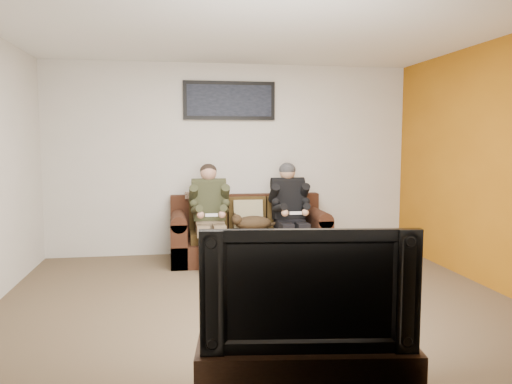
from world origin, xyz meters
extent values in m
plane|color=brown|center=(0.00, 0.00, 0.00)|extent=(5.00, 5.00, 0.00)
plane|color=silver|center=(0.00, 0.00, 2.60)|extent=(5.00, 5.00, 0.00)
plane|color=beige|center=(0.00, 2.25, 1.30)|extent=(5.00, 0.00, 5.00)
plane|color=beige|center=(0.00, -2.25, 1.30)|extent=(5.00, 0.00, 5.00)
plane|color=beige|center=(2.50, 0.00, 1.30)|extent=(0.00, 4.50, 4.50)
plane|color=#A76210|center=(2.49, 0.00, 1.30)|extent=(0.00, 4.50, 4.50)
cube|color=#351A0F|center=(0.17, 1.75, 0.14)|extent=(2.03, 0.88, 0.28)
cube|color=#351A0F|center=(0.17, 2.10, 0.55)|extent=(2.03, 0.18, 0.55)
cube|color=#351A0F|center=(-0.74, 1.75, 0.28)|extent=(0.20, 0.88, 0.55)
cube|color=#351A0F|center=(1.08, 1.75, 0.28)|extent=(0.20, 0.88, 0.55)
cylinder|color=#351A0F|center=(-0.74, 1.75, 0.55)|extent=(0.20, 0.88, 0.20)
cylinder|color=#351A0F|center=(1.08, 1.75, 0.55)|extent=(0.20, 0.88, 0.20)
cube|color=#3C2B12|center=(-0.35, 1.70, 0.34)|extent=(0.50, 0.55, 0.13)
cube|color=#3C2B12|center=(-0.35, 1.97, 0.61)|extent=(0.50, 0.13, 0.41)
cube|color=#3C2B12|center=(0.17, 1.70, 0.34)|extent=(0.50, 0.55, 0.13)
cube|color=#3C2B12|center=(0.17, 1.97, 0.61)|extent=(0.50, 0.13, 0.41)
cube|color=#3C2B12|center=(0.69, 1.70, 0.34)|extent=(0.50, 0.55, 0.13)
cube|color=#3C2B12|center=(0.69, 1.97, 0.61)|extent=(0.50, 0.13, 0.41)
cube|color=#9A8D65|center=(0.17, 1.86, 0.59)|extent=(0.39, 0.18, 0.38)
cube|color=gray|center=(-0.45, 2.08, 0.83)|extent=(0.41, 0.20, 0.07)
cube|color=#76624A|center=(-0.35, 1.68, 0.48)|extent=(0.36, 0.30, 0.14)
cube|color=#2F321E|center=(-0.35, 1.78, 0.78)|extent=(0.40, 0.30, 0.53)
cylinder|color=#2F321E|center=(-0.35, 1.80, 0.99)|extent=(0.44, 0.18, 0.18)
sphere|color=#AD7A63|center=(-0.35, 1.82, 1.15)|extent=(0.21, 0.21, 0.21)
cube|color=#76624A|center=(-0.45, 1.48, 0.47)|extent=(0.15, 0.42, 0.13)
cube|color=#76624A|center=(-0.25, 1.48, 0.47)|extent=(0.15, 0.42, 0.13)
cube|color=#76624A|center=(-0.45, 1.28, 0.20)|extent=(0.12, 0.13, 0.41)
cube|color=#76624A|center=(-0.25, 1.28, 0.20)|extent=(0.12, 0.13, 0.41)
cube|color=black|center=(-0.45, 1.20, 0.04)|extent=(0.11, 0.26, 0.08)
cube|color=black|center=(-0.25, 1.20, 0.04)|extent=(0.11, 0.26, 0.08)
cylinder|color=#2F321E|center=(-0.55, 1.71, 0.88)|extent=(0.11, 0.30, 0.28)
cylinder|color=#2F321E|center=(-0.15, 1.71, 0.88)|extent=(0.11, 0.30, 0.28)
cylinder|color=#2F321E|center=(-0.52, 1.49, 0.72)|extent=(0.14, 0.32, 0.15)
cylinder|color=#2F321E|center=(-0.18, 1.49, 0.72)|extent=(0.14, 0.32, 0.15)
sphere|color=#AD7A63|center=(-0.48, 1.37, 0.67)|extent=(0.09, 0.09, 0.09)
sphere|color=#AD7A63|center=(-0.22, 1.37, 0.67)|extent=(0.09, 0.09, 0.09)
cube|color=white|center=(-0.35, 1.35, 0.67)|extent=(0.15, 0.04, 0.03)
ellipsoid|color=black|center=(-0.35, 1.83, 1.18)|extent=(0.22, 0.22, 0.17)
cube|color=black|center=(0.69, 1.68, 0.48)|extent=(0.36, 0.30, 0.14)
cube|color=black|center=(0.69, 1.78, 0.78)|extent=(0.40, 0.30, 0.53)
cylinder|color=black|center=(0.69, 1.80, 0.99)|extent=(0.44, 0.18, 0.18)
sphere|color=tan|center=(0.69, 1.82, 1.15)|extent=(0.21, 0.21, 0.21)
cube|color=black|center=(0.59, 1.48, 0.47)|extent=(0.15, 0.42, 0.13)
cube|color=black|center=(0.79, 1.48, 0.47)|extent=(0.15, 0.42, 0.13)
cube|color=black|center=(0.59, 1.28, 0.20)|extent=(0.12, 0.13, 0.41)
cube|color=black|center=(0.79, 1.28, 0.20)|extent=(0.12, 0.13, 0.41)
cube|color=black|center=(0.59, 1.20, 0.04)|extent=(0.11, 0.26, 0.08)
cube|color=black|center=(0.79, 1.20, 0.04)|extent=(0.11, 0.26, 0.08)
cylinder|color=black|center=(0.49, 1.71, 0.88)|extent=(0.11, 0.30, 0.28)
cylinder|color=black|center=(0.89, 1.71, 0.88)|extent=(0.11, 0.30, 0.28)
cylinder|color=black|center=(0.52, 1.49, 0.72)|extent=(0.14, 0.32, 0.15)
cylinder|color=black|center=(0.86, 1.49, 0.72)|extent=(0.14, 0.32, 0.15)
sphere|color=tan|center=(0.56, 1.37, 0.67)|extent=(0.09, 0.09, 0.09)
sphere|color=tan|center=(0.82, 1.37, 0.67)|extent=(0.09, 0.09, 0.09)
cube|color=white|center=(0.69, 1.35, 0.67)|extent=(0.15, 0.04, 0.03)
ellipsoid|color=black|center=(0.69, 1.82, 1.18)|extent=(0.22, 0.22, 0.19)
ellipsoid|color=#47321C|center=(0.21, 1.66, 0.50)|extent=(0.47, 0.26, 0.19)
sphere|color=#47321C|center=(-0.01, 1.63, 0.56)|extent=(0.14, 0.14, 0.14)
cone|color=#47321C|center=(-0.03, 1.59, 0.63)|extent=(0.04, 0.04, 0.04)
cone|color=#47321C|center=(-0.03, 1.66, 0.63)|extent=(0.04, 0.04, 0.04)
cylinder|color=#47321C|center=(0.45, 1.71, 0.47)|extent=(0.26, 0.13, 0.08)
cube|color=black|center=(-0.03, 2.22, 2.10)|extent=(1.25, 0.04, 0.52)
cube|color=black|center=(-0.03, 2.19, 2.10)|extent=(1.15, 0.01, 0.42)
cube|color=black|center=(-0.05, -1.95, 0.20)|extent=(1.30, 0.56, 0.39)
imported|color=black|center=(-0.05, -1.95, 0.74)|extent=(1.20, 0.31, 0.69)
camera|label=1|loc=(-0.78, -4.61, 1.55)|focal=35.00mm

